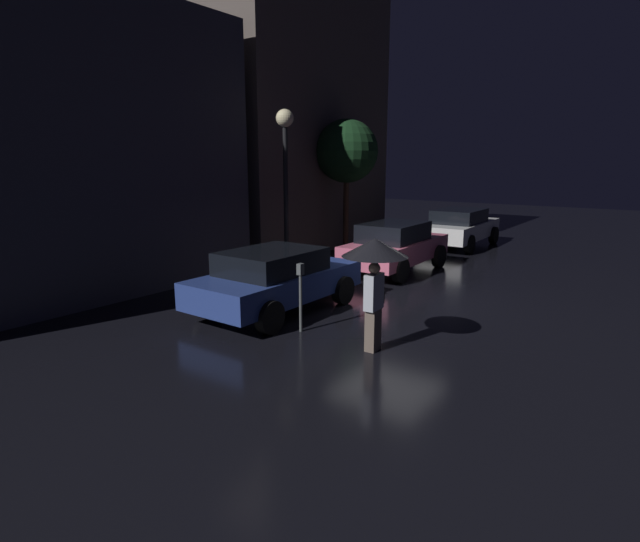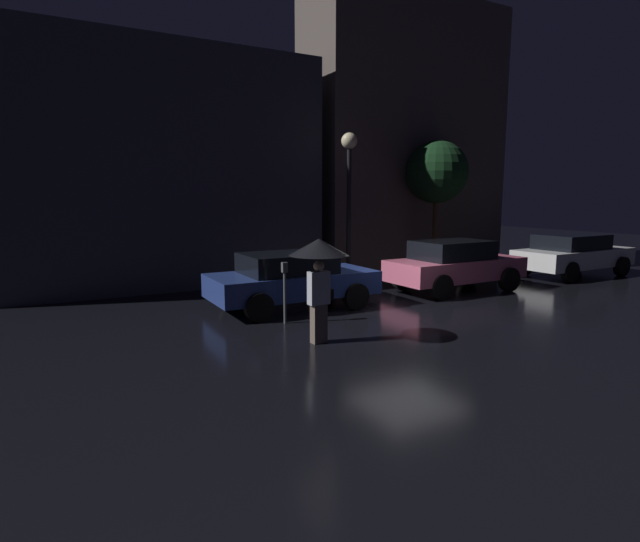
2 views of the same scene
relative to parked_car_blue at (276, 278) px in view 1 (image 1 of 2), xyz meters
The scene contains 10 objects.
ground_plane 3.04m from the parked_car_blue, 31.23° to the right, with size 60.00×60.00×0.00m, color black.
building_facade_left 6.07m from the parked_car_blue, 111.77° to the left, with size 9.56×3.00×7.19m.
building_facade_right 9.82m from the parked_car_blue, 34.27° to the left, with size 8.01×3.00×10.09m.
parked_car_blue is the anchor object (origin of this frame).
parked_car_pink 5.26m from the parked_car_blue, ahead, with size 4.31×1.91×1.50m.
parked_car_white 10.93m from the parked_car_blue, ahead, with size 4.62×2.00×1.47m.
pedestrian_with_umbrella 3.23m from the parked_car_blue, 105.72° to the right, with size 1.14×1.14×2.01m.
parking_meter 1.55m from the parked_car_blue, 120.90° to the right, with size 0.12×0.10×1.37m.
street_lamp_near 4.72m from the parked_car_blue, 36.09° to the left, with size 0.50×0.50×4.73m.
street_tree 8.16m from the parked_car_blue, 21.37° to the left, with size 2.23×2.23×4.76m.
Camera 1 is at (-10.67, -5.61, 3.27)m, focal length 28.00 mm.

